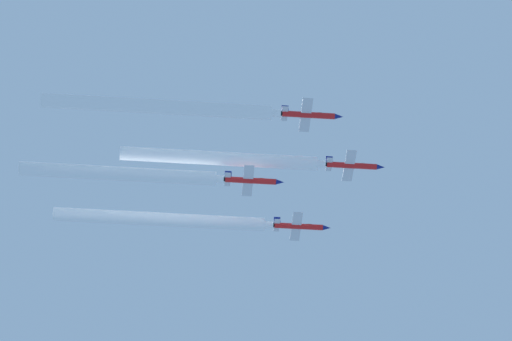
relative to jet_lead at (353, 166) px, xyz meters
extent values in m
cylinder|color=red|center=(0.00, -0.31, -0.03)|extent=(1.08, 9.29, 1.08)
cone|color=navy|center=(0.00, 5.12, -0.03)|extent=(1.02, 1.56, 1.02)
ellipsoid|color=#332D14|center=(0.00, 1.73, 0.43)|extent=(0.59, 2.15, 0.48)
cube|color=silver|center=(0.00, -0.77, -0.11)|extent=(7.82, 1.86, 0.12)
cube|color=silver|center=(0.00, -4.52, -0.03)|extent=(3.32, 1.08, 0.12)
cube|color=navy|center=(0.00, -4.44, 1.34)|extent=(0.10, 1.27, 1.66)
cylinder|color=black|center=(0.00, -5.20, -0.03)|extent=(0.81, 0.59, 0.81)
cylinder|color=red|center=(-14.17, -8.94, -2.68)|extent=(1.08, 9.29, 1.08)
cone|color=navy|center=(-14.17, -3.52, -2.68)|extent=(1.02, 1.56, 1.02)
ellipsoid|color=#332D14|center=(-14.17, -6.90, -2.22)|extent=(0.59, 2.15, 0.48)
cube|color=silver|center=(-14.17, -9.41, -2.76)|extent=(7.82, 1.86, 0.12)
cube|color=silver|center=(-14.17, -13.15, -2.68)|extent=(3.32, 1.08, 0.12)
cube|color=navy|center=(-14.17, -13.08, -1.31)|extent=(0.10, 1.27, 1.66)
cylinder|color=black|center=(-14.17, -13.83, -2.68)|extent=(0.81, 0.59, 0.81)
cylinder|color=red|center=(13.65, -9.87, -2.22)|extent=(1.08, 9.29, 1.08)
cone|color=navy|center=(13.65, -4.45, -2.22)|extent=(1.02, 1.56, 1.02)
ellipsoid|color=#332D14|center=(13.65, -7.83, -1.76)|extent=(0.59, 2.15, 0.48)
cube|color=silver|center=(13.65, -10.34, -2.30)|extent=(7.82, 1.86, 0.12)
cube|color=silver|center=(13.65, -14.08, -2.22)|extent=(3.32, 1.08, 0.12)
cube|color=navy|center=(13.65, -14.01, -0.85)|extent=(0.10, 1.27, 1.66)
cylinder|color=black|center=(13.65, -14.76, -2.22)|extent=(0.81, 0.59, 0.81)
cylinder|color=red|center=(-0.92, -19.12, -4.53)|extent=(1.08, 9.29, 1.08)
cone|color=navy|center=(-0.92, -13.70, -4.53)|extent=(1.02, 1.56, 1.02)
ellipsoid|color=#332D14|center=(-0.92, -17.08, -4.07)|extent=(0.59, 2.15, 0.48)
cube|color=silver|center=(-0.92, -19.59, -4.61)|extent=(7.82, 1.86, 0.12)
cube|color=silver|center=(-0.92, -23.34, -4.53)|extent=(3.32, 1.08, 0.12)
cube|color=navy|center=(-0.92, -23.26, -3.16)|extent=(0.10, 1.27, 1.66)
cylinder|color=black|center=(-0.92, -24.01, -4.53)|extent=(0.81, 0.59, 0.81)
cylinder|color=white|center=(0.00, -21.18, -0.03)|extent=(1.35, 31.85, 1.35)
cylinder|color=white|center=(0.00, -25.00, -0.03)|extent=(2.57, 36.63, 2.57)
cylinder|color=white|center=(-14.17, -31.43, -2.68)|extent=(1.35, 35.10, 1.35)
cylinder|color=white|center=(-14.17, -35.64, -2.68)|extent=(2.57, 40.36, 2.57)
cylinder|color=white|center=(13.65, -32.46, -2.22)|extent=(1.35, 35.29, 1.35)
cylinder|color=white|center=(13.65, -36.70, -2.22)|extent=(2.57, 40.59, 2.57)
cylinder|color=white|center=(-0.92, -39.65, -4.53)|extent=(1.35, 31.17, 1.35)
cylinder|color=white|center=(-0.92, -43.39, -4.53)|extent=(2.57, 35.84, 2.57)
camera|label=1|loc=(154.97, -29.48, -167.77)|focal=86.66mm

